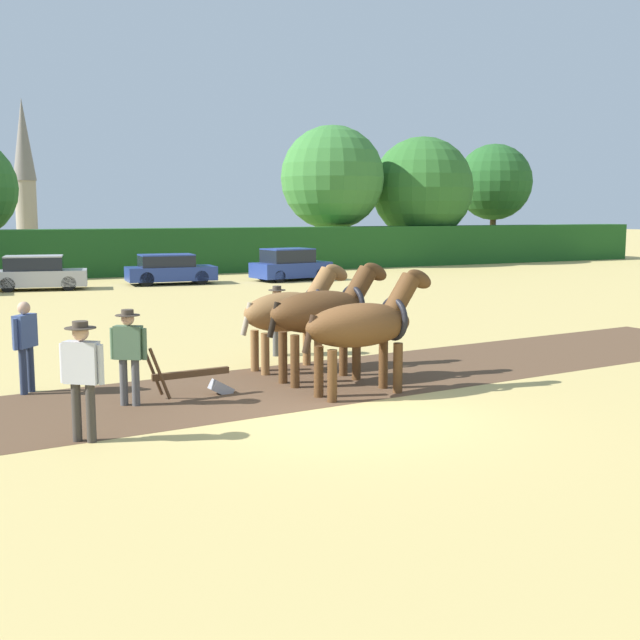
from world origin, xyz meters
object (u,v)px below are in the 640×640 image
at_px(draft_horse_lead_left, 365,325).
at_px(farmer_onlooker_left, 82,370).
at_px(draft_horse_trail_left, 291,311).
at_px(farmer_beside_team, 277,315).
at_px(farmer_at_plow, 129,350).
at_px(church_spire, 24,170).
at_px(parked_car_center_left, 170,270).
at_px(tree_far_right, 494,182).
at_px(tree_center_right, 332,178).
at_px(parked_car_left, 38,273).
at_px(draft_horse_lead_right, 325,312).
at_px(plow, 198,380).
at_px(farmer_onlooker_right, 25,340).
at_px(parked_car_center, 290,265).
at_px(tree_right, 422,188).

relative_size(draft_horse_lead_left, farmer_onlooker_left, 1.62).
relative_size(draft_horse_trail_left, farmer_beside_team, 1.63).
bearing_deg(farmer_at_plow, farmer_onlooker_left, -176.80).
xyz_separation_m(church_spire, parked_car_center_left, (1.11, -44.68, -6.67)).
bearing_deg(church_spire, tree_far_right, -50.25).
xyz_separation_m(tree_center_right, tree_far_right, (14.41, 2.06, 0.03)).
xyz_separation_m(draft_horse_trail_left, parked_car_left, (-2.51, 21.25, -0.55)).
relative_size(draft_horse_lead_right, parked_car_center_left, 0.68).
distance_m(draft_horse_trail_left, plow, 3.23).
distance_m(farmer_at_plow, parked_car_center_left, 24.26).
relative_size(tree_center_right, farmer_onlooker_right, 5.04).
distance_m(draft_horse_lead_left, farmer_beside_team, 4.52).
relative_size(tree_far_right, parked_car_left, 1.95).
bearing_deg(parked_car_left, farmer_beside_team, -70.32).
xyz_separation_m(tree_far_right, parked_car_center_left, (-27.40, -10.41, -4.85)).
bearing_deg(plow, farmer_beside_team, 43.01).
relative_size(farmer_beside_team, parked_car_center, 0.41).
bearing_deg(church_spire, draft_horse_trail_left, -92.02).
xyz_separation_m(church_spire, draft_horse_trail_left, (-2.33, -66.08, -6.09)).
bearing_deg(farmer_onlooker_left, parked_car_center_left, 19.88).
height_order(tree_center_right, tree_right, tree_center_right).
bearing_deg(tree_far_right, draft_horse_lead_right, -132.80).
bearing_deg(church_spire, draft_horse_lead_right, -91.89).
bearing_deg(parked_car_center, farmer_onlooker_right, -133.09).
relative_size(draft_horse_lead_left, parked_car_left, 0.69).
distance_m(church_spire, farmer_onlooker_right, 66.72).
xyz_separation_m(farmer_at_plow, parked_car_center, (13.33, 22.49, -0.25)).
height_order(farmer_at_plow, farmer_onlooker_left, farmer_onlooker_left).
distance_m(farmer_at_plow, farmer_onlooker_left, 2.26).
bearing_deg(parked_car_center_left, draft_horse_lead_right, -93.37).
bearing_deg(tree_center_right, draft_horse_lead_left, -116.49).
height_order(draft_horse_lead_right, plow, draft_horse_lead_right).
xyz_separation_m(draft_horse_lead_right, parked_car_center, (9.30, 22.17, -0.65)).
height_order(farmer_at_plow, farmer_onlooker_right, farmer_onlooker_right).
height_order(draft_horse_trail_left, farmer_onlooker_right, draft_horse_trail_left).
bearing_deg(parked_car_center, parked_car_left, 170.31).
distance_m(tree_right, church_spire, 42.05).
height_order(tree_right, draft_horse_lead_right, tree_right).
xyz_separation_m(draft_horse_lead_left, parked_car_center_left, (3.22, 24.19, -0.63)).
distance_m(farmer_beside_team, parked_car_center_left, 19.92).
bearing_deg(tree_right, draft_horse_trail_left, -127.99).
relative_size(draft_horse_lead_left, parked_car_center_left, 0.69).
xyz_separation_m(tree_center_right, parked_car_left, (-18.94, -8.49, -4.79)).
bearing_deg(draft_horse_lead_left, tree_center_right, 59.02).
height_order(farmer_at_plow, parked_car_left, farmer_at_plow).
distance_m(tree_right, draft_horse_trail_left, 37.74).
bearing_deg(draft_horse_trail_left, tree_right, 47.52).
distance_m(farmer_onlooker_left, parked_car_left, 25.05).
xyz_separation_m(church_spire, draft_horse_lead_left, (-2.11, -68.87, -6.04)).
bearing_deg(parked_car_center_left, tree_right, 27.61).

